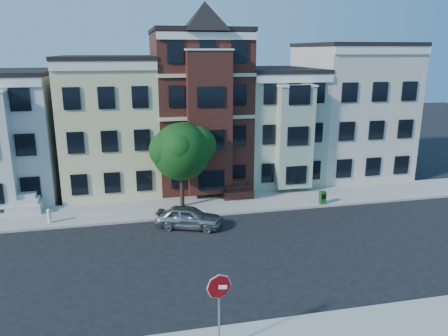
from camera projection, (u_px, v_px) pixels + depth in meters
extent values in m
plane|color=black|center=(243.00, 256.00, 23.51)|extent=(120.00, 120.00, 0.00)
cube|color=#9E9B93|center=(214.00, 205.00, 31.03)|extent=(60.00, 4.00, 0.15)
cube|color=beige|center=(2.00, 135.00, 32.88)|extent=(8.00, 9.00, 9.00)
cube|color=beige|center=(111.00, 125.00, 34.41)|extent=(7.00, 9.00, 10.00)
cube|color=#401A14|center=(198.00, 110.00, 35.61)|extent=(7.00, 9.00, 12.00)
cube|color=#9BAC91|center=(274.00, 125.00, 37.35)|extent=(6.00, 9.00, 9.00)
cube|color=beige|center=(349.00, 111.00, 38.54)|extent=(8.00, 9.00, 11.00)
imported|color=#9D9FA5|center=(188.00, 217.00, 27.07)|extent=(4.40, 2.99, 1.39)
cube|color=#1B5D1B|center=(323.00, 197.00, 30.92)|extent=(0.42, 0.37, 0.92)
cylinder|color=silver|center=(49.00, 217.00, 27.52)|extent=(0.32, 0.32, 0.74)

